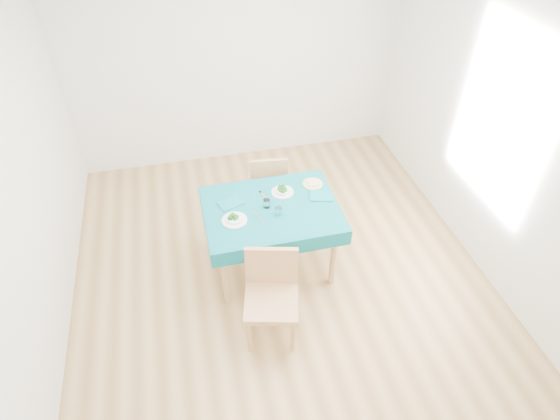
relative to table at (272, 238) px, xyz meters
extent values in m
cube|color=olive|center=(0.05, -0.15, -0.39)|extent=(4.00, 4.50, 0.02)
cube|color=silver|center=(0.05, 2.10, 0.97)|extent=(4.00, 0.02, 2.70)
cube|color=silver|center=(-1.95, -0.15, 0.97)|extent=(0.02, 4.50, 2.70)
cube|color=silver|center=(2.05, -0.15, 0.97)|extent=(0.02, 4.50, 2.70)
cube|color=#095B64|center=(0.00, 0.00, 0.00)|extent=(1.24, 0.94, 0.76)
cube|color=tan|center=(-0.18, -0.80, 0.18)|extent=(0.55, 0.58, 1.11)
cube|color=tan|center=(0.14, 0.81, 0.11)|extent=(0.44, 0.48, 0.99)
cube|color=silver|center=(-0.37, -0.08, 0.38)|extent=(0.03, 0.16, 0.00)
cube|color=silver|center=(-0.14, -0.09, 0.38)|extent=(0.08, 0.19, 0.00)
cube|color=silver|center=(-0.03, 0.18, 0.38)|extent=(0.07, 0.17, 0.00)
cube|color=silver|center=(0.42, 0.08, 0.38)|extent=(0.05, 0.23, 0.00)
cube|color=#0D656E|center=(-0.35, 0.15, 0.39)|extent=(0.26, 0.22, 0.01)
cube|color=#0D656E|center=(0.50, 0.05, 0.39)|extent=(0.25, 0.21, 0.01)
cylinder|color=white|center=(-0.04, 0.02, 0.42)|extent=(0.06, 0.06, 0.08)
cylinder|color=white|center=(0.04, -0.11, 0.42)|extent=(0.06, 0.06, 0.08)
cylinder|color=#C9D367|center=(0.48, 0.26, 0.38)|extent=(0.20, 0.20, 0.01)
cube|color=beige|center=(0.48, 0.26, 0.40)|extent=(0.12, 0.12, 0.02)
camera|label=1|loc=(-0.69, -3.21, 3.17)|focal=30.00mm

